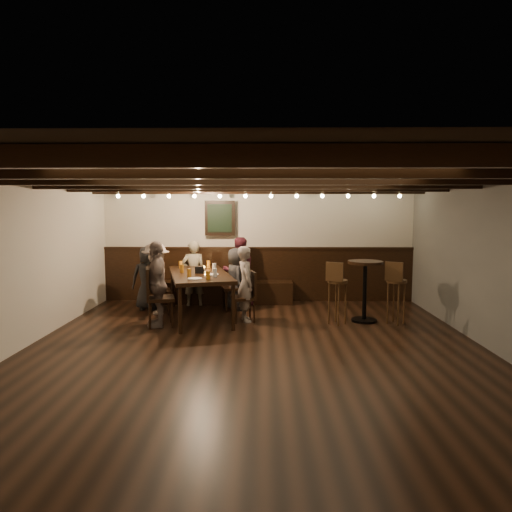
{
  "coord_description": "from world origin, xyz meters",
  "views": [
    {
      "loc": [
        0.1,
        -6.08,
        1.96
      ],
      "look_at": [
        -0.02,
        1.3,
        1.18
      ],
      "focal_mm": 32.0,
      "sensor_mm": 36.0,
      "label": 1
    }
  ],
  "objects_px": {
    "bar_stool_right": "(396,301)",
    "person_bench_left": "(148,278)",
    "high_top_table": "(365,282)",
    "person_left_far": "(157,284)",
    "chair_left_far": "(159,308)",
    "chair_right_near": "(234,296)",
    "person_left_near": "(156,278)",
    "bar_stool_left": "(337,301)",
    "chair_right_far": "(244,306)",
    "person_right_near": "(236,279)",
    "person_bench_right": "(239,271)",
    "dining_table": "(199,277)",
    "person_bench_centre": "(194,273)",
    "person_right_far": "(246,284)",
    "chair_left_near": "(158,299)"
  },
  "relations": [
    {
      "from": "chair_left_near",
      "to": "bar_stool_left",
      "type": "height_order",
      "value": "bar_stool_left"
    },
    {
      "from": "bar_stool_left",
      "to": "person_right_far",
      "type": "bearing_deg",
      "value": -158.03
    },
    {
      "from": "person_bench_left",
      "to": "person_bench_centre",
      "type": "distance_m",
      "value": 0.91
    },
    {
      "from": "chair_left_near",
      "to": "bar_stool_left",
      "type": "distance_m",
      "value": 3.28
    },
    {
      "from": "dining_table",
      "to": "person_right_near",
      "type": "bearing_deg",
      "value": 30.96
    },
    {
      "from": "chair_right_far",
      "to": "person_right_near",
      "type": "bearing_deg",
      "value": -2.02
    },
    {
      "from": "chair_left_near",
      "to": "chair_right_far",
      "type": "xyz_separation_m",
      "value": [
        1.62,
        -0.51,
        -0.01
      ]
    },
    {
      "from": "chair_left_near",
      "to": "person_bench_centre",
      "type": "height_order",
      "value": "person_bench_centre"
    },
    {
      "from": "person_left_near",
      "to": "high_top_table",
      "type": "bearing_deg",
      "value": 67.98
    },
    {
      "from": "person_right_near",
      "to": "person_bench_right",
      "type": "bearing_deg",
      "value": -18.43
    },
    {
      "from": "person_bench_left",
      "to": "person_right_far",
      "type": "distance_m",
      "value": 2.13
    },
    {
      "from": "person_left_near",
      "to": "person_right_far",
      "type": "height_order",
      "value": "person_left_near"
    },
    {
      "from": "person_bench_centre",
      "to": "person_right_near",
      "type": "distance_m",
      "value": 0.96
    },
    {
      "from": "person_left_near",
      "to": "bar_stool_left",
      "type": "relative_size",
      "value": 1.24
    },
    {
      "from": "person_bench_centre",
      "to": "person_left_far",
      "type": "height_order",
      "value": "person_left_far"
    },
    {
      "from": "person_bench_centre",
      "to": "bar_stool_right",
      "type": "bearing_deg",
      "value": 144.3
    },
    {
      "from": "dining_table",
      "to": "person_right_near",
      "type": "relative_size",
      "value": 1.94
    },
    {
      "from": "person_left_near",
      "to": "bar_stool_right",
      "type": "height_order",
      "value": "person_left_near"
    },
    {
      "from": "person_right_near",
      "to": "person_bench_left",
      "type": "bearing_deg",
      "value": 74.74
    },
    {
      "from": "chair_right_far",
      "to": "person_right_far",
      "type": "bearing_deg",
      "value": -90.0
    },
    {
      "from": "dining_table",
      "to": "chair_right_far",
      "type": "height_order",
      "value": "chair_right_far"
    },
    {
      "from": "chair_right_near",
      "to": "person_left_near",
      "type": "relative_size",
      "value": 0.68
    },
    {
      "from": "chair_right_far",
      "to": "person_bench_right",
      "type": "distance_m",
      "value": 1.43
    },
    {
      "from": "person_left_far",
      "to": "person_bench_right",
      "type": "bearing_deg",
      "value": 129.29
    },
    {
      "from": "chair_right_far",
      "to": "person_bench_left",
      "type": "xyz_separation_m",
      "value": [
        -1.9,
        0.9,
        0.35
      ]
    },
    {
      "from": "chair_left_far",
      "to": "person_bench_right",
      "type": "relative_size",
      "value": 0.71
    },
    {
      "from": "dining_table",
      "to": "bar_stool_right",
      "type": "distance_m",
      "value": 3.43
    },
    {
      "from": "dining_table",
      "to": "chair_left_far",
      "type": "distance_m",
      "value": 0.96
    },
    {
      "from": "person_bench_right",
      "to": "person_right_near",
      "type": "distance_m",
      "value": 0.48
    },
    {
      "from": "high_top_table",
      "to": "person_left_far",
      "type": "bearing_deg",
      "value": -173.89
    },
    {
      "from": "person_right_near",
      "to": "chair_left_near",
      "type": "bearing_deg",
      "value": 90.0
    },
    {
      "from": "person_bench_left",
      "to": "bar_stool_right",
      "type": "distance_m",
      "value": 4.61
    },
    {
      "from": "person_bench_left",
      "to": "person_bench_right",
      "type": "distance_m",
      "value": 1.8
    },
    {
      "from": "person_bench_left",
      "to": "bar_stool_right",
      "type": "bearing_deg",
      "value": 152.38
    },
    {
      "from": "dining_table",
      "to": "chair_right_far",
      "type": "bearing_deg",
      "value": -32.07
    },
    {
      "from": "chair_right_near",
      "to": "high_top_table",
      "type": "height_order",
      "value": "high_top_table"
    },
    {
      "from": "person_right_near",
      "to": "bar_stool_left",
      "type": "height_order",
      "value": "person_right_near"
    },
    {
      "from": "bar_stool_right",
      "to": "person_bench_left",
      "type": "bearing_deg",
      "value": -159.02
    },
    {
      "from": "chair_left_near",
      "to": "person_right_far",
      "type": "xyz_separation_m",
      "value": [
        1.65,
        -0.51,
        0.38
      ]
    },
    {
      "from": "chair_left_far",
      "to": "person_left_far",
      "type": "xyz_separation_m",
      "value": [
        -0.03,
        -0.01,
        0.41
      ]
    },
    {
      "from": "chair_right_near",
      "to": "bar_stool_left",
      "type": "bearing_deg",
      "value": -135.07
    },
    {
      "from": "chair_left_far",
      "to": "person_bench_left",
      "type": "bearing_deg",
      "value": -172.43
    },
    {
      "from": "chair_right_far",
      "to": "bar_stool_left",
      "type": "bearing_deg",
      "value": -111.52
    },
    {
      "from": "person_left_near",
      "to": "person_left_far",
      "type": "bearing_deg",
      "value": -0.0
    },
    {
      "from": "person_bench_right",
      "to": "high_top_table",
      "type": "xyz_separation_m",
      "value": [
        2.24,
        -1.34,
        0.0
      ]
    },
    {
      "from": "person_bench_centre",
      "to": "high_top_table",
      "type": "relative_size",
      "value": 1.24
    },
    {
      "from": "person_left_far",
      "to": "high_top_table",
      "type": "height_order",
      "value": "person_left_far"
    },
    {
      "from": "high_top_table",
      "to": "bar_stool_right",
      "type": "distance_m",
      "value": 0.6
    },
    {
      "from": "chair_right_near",
      "to": "chair_right_far",
      "type": "xyz_separation_m",
      "value": [
        0.22,
        -0.87,
        -0.01
      ]
    },
    {
      "from": "high_top_table",
      "to": "chair_left_far",
      "type": "bearing_deg",
      "value": -173.96
    }
  ]
}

